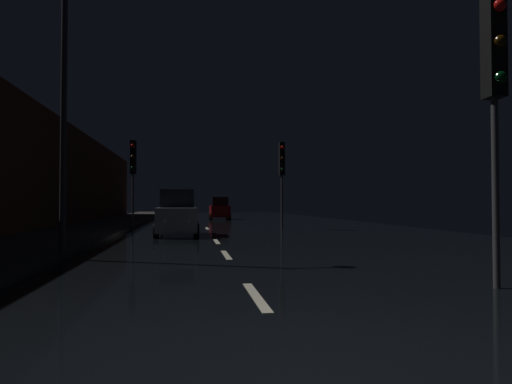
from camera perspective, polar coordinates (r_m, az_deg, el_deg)
ground at (r=28.56m, az=-6.56°, el=-4.45°), size 25.39×84.00×0.02m
sidewalk_left at (r=29.05m, az=-19.51°, el=-4.16°), size 4.40×84.00×0.15m
building_facade_left at (r=26.32m, az=-26.46°, el=2.72°), size 0.80×63.00×6.67m
lane_centerline at (r=15.80m, az=-4.81°, el=-6.85°), size 0.16×21.18×0.01m
traffic_light_far_left at (r=25.88m, az=-15.64°, el=3.45°), size 0.33×0.47×5.04m
traffic_light_near_right at (r=9.15m, az=28.52°, el=13.69°), size 0.33×0.47×5.27m
traffic_light_far_right at (r=25.27m, az=3.37°, el=3.41°), size 0.31×0.46×4.99m
streetlamp_overhead at (r=13.16m, az=-21.69°, el=14.00°), size 1.70×0.44×7.57m
car_approaching_headlights at (r=20.62m, az=-10.14°, el=-2.90°), size 1.93×4.18×2.11m
car_distant_taillights at (r=40.52m, az=-4.75°, el=-2.23°), size 1.87×4.04×2.04m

